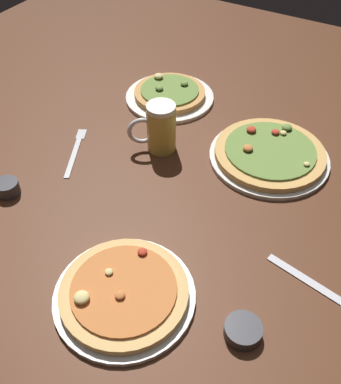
% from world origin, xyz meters
% --- Properties ---
extents(ground_plane, '(2.40, 2.40, 0.03)m').
position_xyz_m(ground_plane, '(0.00, 0.00, -0.01)').
color(ground_plane, '#4C2816').
extents(pizza_plate_near, '(0.29, 0.29, 0.05)m').
position_xyz_m(pizza_plate_near, '(0.06, -0.30, 0.02)').
color(pizza_plate_near, silver).
rests_on(pizza_plate_near, ground_plane).
extents(pizza_plate_far, '(0.28, 0.28, 0.05)m').
position_xyz_m(pizza_plate_far, '(-0.23, 0.39, 0.02)').
color(pizza_plate_far, silver).
rests_on(pizza_plate_far, ground_plane).
extents(pizza_plate_side, '(0.33, 0.33, 0.05)m').
position_xyz_m(pizza_plate_side, '(0.16, 0.27, 0.02)').
color(pizza_plate_side, silver).
rests_on(pizza_plate_side, ground_plane).
extents(beer_mug_pale, '(0.12, 0.10, 0.14)m').
position_xyz_m(beer_mug_pale, '(-0.13, 0.16, 0.07)').
color(beer_mug_pale, gold).
rests_on(beer_mug_pale, ground_plane).
extents(ramekin_sauce, '(0.07, 0.07, 0.03)m').
position_xyz_m(ramekin_sauce, '(0.30, -0.25, 0.01)').
color(ramekin_sauce, '#333338').
rests_on(ramekin_sauce, ground_plane).
extents(ramekin_butter, '(0.06, 0.06, 0.04)m').
position_xyz_m(ramekin_butter, '(-0.36, -0.19, 0.02)').
color(ramekin_butter, '#333338').
rests_on(ramekin_butter, ground_plane).
extents(fork_left, '(0.11, 0.20, 0.01)m').
position_xyz_m(fork_left, '(-0.32, 0.02, 0.00)').
color(fork_left, silver).
rests_on(fork_left, ground_plane).
extents(knife_right, '(0.24, 0.07, 0.01)m').
position_xyz_m(knife_right, '(0.40, -0.07, 0.00)').
color(knife_right, silver).
rests_on(knife_right, ground_plane).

